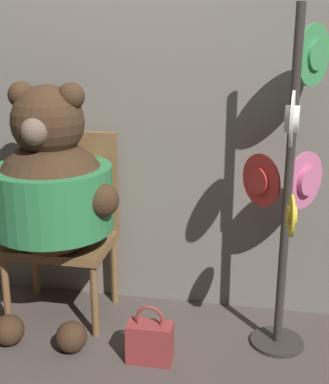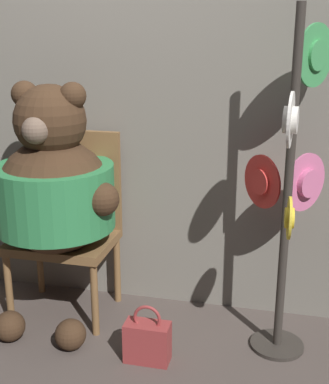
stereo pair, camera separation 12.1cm
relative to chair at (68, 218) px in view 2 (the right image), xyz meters
name	(u,v)px [view 2 (the right image)]	position (x,y,z in m)	size (l,w,h in m)	color
ground_plane	(125,342)	(0.43, -0.32, -0.56)	(14.00, 14.00, 0.00)	#4C423D
wall_back	(150,68)	(0.43, 0.24, 0.84)	(8.00, 0.10, 2.80)	slate
chair	(68,218)	(0.00, 0.00, 0.00)	(0.57, 0.45, 1.05)	brown
teddy_bear	(54,189)	(0.00, -0.16, 0.22)	(0.78, 0.69, 1.35)	#3D2819
hat_display_rack	(290,183)	(1.23, -0.14, 0.34)	(0.41, 0.55, 1.73)	#332D28
handbag_on_ground	(147,341)	(0.59, -0.45, -0.45)	(0.23, 0.11, 0.31)	maroon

